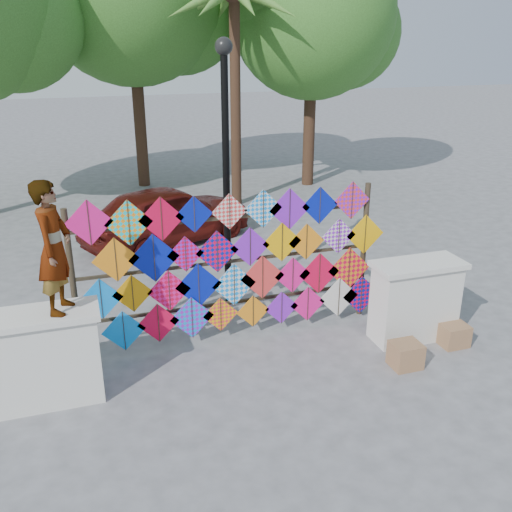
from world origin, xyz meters
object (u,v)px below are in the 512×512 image
kite_rack (236,265)px  sedan (167,214)px  lamppost (226,152)px  vendor_woman (54,248)px

kite_rack → sedan: size_ratio=1.24×
lamppost → vendor_woman: bearing=-141.2°
vendor_woman → lamppost: bearing=-31.9°
sedan → lamppost: (0.49, -3.38, 2.01)m
vendor_woman → sedan: bearing=-2.6°
kite_rack → vendor_woman: bearing=-160.0°
vendor_woman → sedan: (2.25, 5.58, -1.43)m
vendor_woman → kite_rack: bearing=-50.6°
vendor_woman → sedan: size_ratio=0.42×
kite_rack → lamppost: bearing=80.8°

